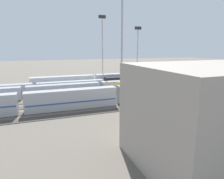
{
  "coord_description": "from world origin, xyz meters",
  "views": [
    {
      "loc": [
        26.86,
        60.32,
        15.57
      ],
      "look_at": [
        5.25,
        2.01,
        2.5
      ],
      "focal_mm": 32.35,
      "sensor_mm": 36.0,
      "label": 1
    }
  ],
  "objects_px": {
    "train_on_track_4": "(132,91)",
    "light_mast_1": "(122,36)",
    "train_on_track_5": "(116,95)",
    "train_on_track_0": "(94,81)",
    "light_mast_0": "(102,42)",
    "light_mast_2": "(138,47)",
    "train_on_track_2": "(131,85)",
    "train_on_track_1": "(67,86)"
  },
  "relations": [
    {
      "from": "train_on_track_5",
      "to": "train_on_track_0",
      "type": "bearing_deg",
      "value": -91.55
    },
    {
      "from": "train_on_track_2",
      "to": "train_on_track_0",
      "type": "bearing_deg",
      "value": -41.77
    },
    {
      "from": "train_on_track_1",
      "to": "light_mast_2",
      "type": "xyz_separation_m",
      "value": [
        -31.37,
        -7.98,
        13.46
      ]
    },
    {
      "from": "light_mast_0",
      "to": "light_mast_1",
      "type": "distance_m",
      "value": 36.69
    },
    {
      "from": "train_on_track_2",
      "to": "train_on_track_4",
      "type": "height_order",
      "value": "train_on_track_4"
    },
    {
      "from": "light_mast_0",
      "to": "light_mast_2",
      "type": "bearing_deg",
      "value": 177.28
    },
    {
      "from": "train_on_track_4",
      "to": "light_mast_1",
      "type": "height_order",
      "value": "light_mast_1"
    },
    {
      "from": "light_mast_2",
      "to": "train_on_track_1",
      "type": "bearing_deg",
      "value": 14.27
    },
    {
      "from": "train_on_track_1",
      "to": "light_mast_0",
      "type": "distance_m",
      "value": 23.92
    },
    {
      "from": "train_on_track_1",
      "to": "train_on_track_5",
      "type": "bearing_deg",
      "value": 118.11
    },
    {
      "from": "light_mast_1",
      "to": "light_mast_2",
      "type": "height_order",
      "value": "light_mast_1"
    },
    {
      "from": "train_on_track_4",
      "to": "light_mast_2",
      "type": "height_order",
      "value": "light_mast_2"
    },
    {
      "from": "train_on_track_5",
      "to": "train_on_track_1",
      "type": "distance_m",
      "value": 22.68
    },
    {
      "from": "train_on_track_2",
      "to": "light_mast_2",
      "type": "bearing_deg",
      "value": -124.17
    },
    {
      "from": "train_on_track_1",
      "to": "light_mast_0",
      "type": "xyz_separation_m",
      "value": [
        -15.93,
        -8.71,
        15.56
      ]
    },
    {
      "from": "train_on_track_2",
      "to": "train_on_track_0",
      "type": "distance_m",
      "value": 15.02
    },
    {
      "from": "train_on_track_2",
      "to": "light_mast_0",
      "type": "xyz_separation_m",
      "value": [
        6.62,
        -13.71,
        15.65
      ]
    },
    {
      "from": "train_on_track_5",
      "to": "train_on_track_2",
      "type": "distance_m",
      "value": 19.14
    },
    {
      "from": "train_on_track_1",
      "to": "train_on_track_4",
      "type": "bearing_deg",
      "value": 140.1
    },
    {
      "from": "light_mast_1",
      "to": "train_on_track_1",
      "type": "bearing_deg",
      "value": -71.64
    },
    {
      "from": "train_on_track_4",
      "to": "light_mast_2",
      "type": "relative_size",
      "value": 0.42
    },
    {
      "from": "train_on_track_2",
      "to": "train_on_track_4",
      "type": "xyz_separation_m",
      "value": [
        4.62,
        10.0,
        0.14
      ]
    },
    {
      "from": "train_on_track_2",
      "to": "light_mast_0",
      "type": "distance_m",
      "value": 21.84
    },
    {
      "from": "train_on_track_5",
      "to": "train_on_track_2",
      "type": "bearing_deg",
      "value": -128.36
    },
    {
      "from": "train_on_track_0",
      "to": "light_mast_1",
      "type": "relative_size",
      "value": 1.66
    },
    {
      "from": "train_on_track_2",
      "to": "light_mast_2",
      "type": "relative_size",
      "value": 4.99
    },
    {
      "from": "train_on_track_2",
      "to": "train_on_track_1",
      "type": "bearing_deg",
      "value": -12.5
    },
    {
      "from": "light_mast_0",
      "to": "train_on_track_1",
      "type": "bearing_deg",
      "value": 28.67
    },
    {
      "from": "train_on_track_4",
      "to": "light_mast_2",
      "type": "xyz_separation_m",
      "value": [
        -13.43,
        -22.98,
        13.41
      ]
    },
    {
      "from": "train_on_track_2",
      "to": "train_on_track_4",
      "type": "distance_m",
      "value": 11.02
    },
    {
      "from": "train_on_track_1",
      "to": "light_mast_2",
      "type": "bearing_deg",
      "value": -165.73
    },
    {
      "from": "train_on_track_5",
      "to": "train_on_track_0",
      "type": "xyz_separation_m",
      "value": [
        -0.68,
        -25.0,
        -0.0
      ]
    },
    {
      "from": "train_on_track_0",
      "to": "train_on_track_4",
      "type": "bearing_deg",
      "value": 108.21
    },
    {
      "from": "train_on_track_4",
      "to": "light_mast_1",
      "type": "relative_size",
      "value": 0.35
    },
    {
      "from": "train_on_track_2",
      "to": "train_on_track_4",
      "type": "relative_size",
      "value": 11.98
    },
    {
      "from": "train_on_track_1",
      "to": "light_mast_1",
      "type": "relative_size",
      "value": 2.34
    },
    {
      "from": "train_on_track_1",
      "to": "train_on_track_0",
      "type": "xyz_separation_m",
      "value": [
        -11.36,
        -5.0,
        0.49
      ]
    },
    {
      "from": "train_on_track_5",
      "to": "light_mast_0",
      "type": "height_order",
      "value": "light_mast_0"
    },
    {
      "from": "train_on_track_2",
      "to": "train_on_track_0",
      "type": "relative_size",
      "value": 2.54
    },
    {
      "from": "train_on_track_5",
      "to": "light_mast_2",
      "type": "bearing_deg",
      "value": -126.48
    },
    {
      "from": "train_on_track_0",
      "to": "light_mast_0",
      "type": "xyz_separation_m",
      "value": [
        -4.57,
        -3.71,
        15.07
      ]
    },
    {
      "from": "train_on_track_0",
      "to": "light_mast_1",
      "type": "distance_m",
      "value": 35.87
    }
  ]
}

